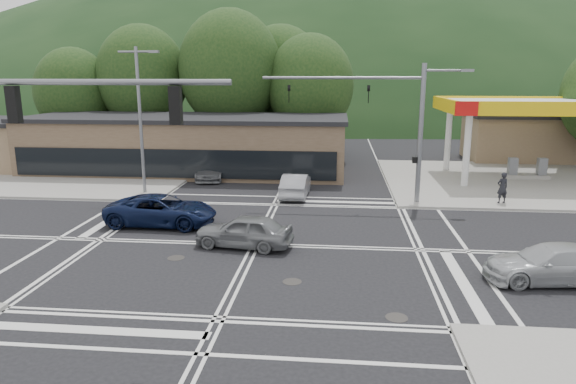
# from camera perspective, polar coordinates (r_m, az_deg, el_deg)

# --- Properties ---
(ground) EXTENTS (120.00, 120.00, 0.00)m
(ground) POSITION_cam_1_polar(r_m,az_deg,el_deg) (22.97, -3.63, -5.87)
(ground) COLOR black
(ground) RESTS_ON ground
(sidewalk_ne) EXTENTS (16.00, 16.00, 0.15)m
(sidewalk_ne) POSITION_cam_1_polar(r_m,az_deg,el_deg) (38.89, 22.61, 1.10)
(sidewalk_ne) COLOR gray
(sidewalk_ne) RESTS_ON ground
(sidewalk_nw) EXTENTS (16.00, 16.00, 0.15)m
(sidewalk_nw) POSITION_cam_1_polar(r_m,az_deg,el_deg) (41.55, -21.03, 1.94)
(sidewalk_nw) COLOR gray
(sidewalk_nw) RESTS_ON ground
(gas_station_canopy) EXTENTS (12.32, 8.34, 5.75)m
(gas_station_canopy) POSITION_cam_1_polar(r_m,az_deg,el_deg) (39.84, 25.59, 8.32)
(gas_station_canopy) COLOR silver
(gas_station_canopy) RESTS_ON ground
(convenience_store) EXTENTS (10.00, 6.00, 3.80)m
(convenience_store) POSITION_cam_1_polar(r_m,az_deg,el_deg) (49.57, 25.07, 5.38)
(convenience_store) COLOR #846B4F
(convenience_store) RESTS_ON ground
(commercial_row) EXTENTS (24.00, 8.00, 4.00)m
(commercial_row) POSITION_cam_1_polar(r_m,az_deg,el_deg) (40.51, -11.06, 5.06)
(commercial_row) COLOR brown
(commercial_row) RESTS_ON ground
(hill_north) EXTENTS (252.00, 126.00, 140.00)m
(hill_north) POSITION_cam_1_polar(r_m,az_deg,el_deg) (111.75, 3.84, 9.14)
(hill_north) COLOR #183116
(hill_north) RESTS_ON ground
(tree_n_a) EXTENTS (8.00, 8.00, 11.75)m
(tree_n_a) POSITION_cam_1_polar(r_m,az_deg,el_deg) (48.72, -15.87, 12.18)
(tree_n_a) COLOR #382619
(tree_n_a) RESTS_ON ground
(tree_n_b) EXTENTS (9.00, 9.00, 12.98)m
(tree_n_b) POSITION_cam_1_polar(r_m,az_deg,el_deg) (46.44, -6.43, 13.37)
(tree_n_b) COLOR #382619
(tree_n_b) RESTS_ON ground
(tree_n_c) EXTENTS (7.60, 7.60, 10.87)m
(tree_n_c) POSITION_cam_1_polar(r_m,az_deg,el_deg) (45.53, 2.45, 11.81)
(tree_n_c) COLOR #382619
(tree_n_c) RESTS_ON ground
(tree_n_d) EXTENTS (6.80, 6.80, 9.76)m
(tree_n_d) POSITION_cam_1_polar(r_m,az_deg,el_deg) (50.33, -22.67, 10.21)
(tree_n_d) COLOR #382619
(tree_n_d) RESTS_ON ground
(tree_n_e) EXTENTS (8.40, 8.40, 11.98)m
(tree_n_e) POSITION_cam_1_polar(r_m,az_deg,el_deg) (49.76, -0.82, 12.67)
(tree_n_e) COLOR #382619
(tree_n_e) RESTS_ON ground
(streetlight_nw) EXTENTS (2.50, 0.25, 9.00)m
(streetlight_nw) POSITION_cam_1_polar(r_m,az_deg,el_deg) (32.81, -16.03, 8.36)
(streetlight_nw) COLOR slate
(streetlight_nw) RESTS_ON ground
(signal_mast_ne) EXTENTS (11.65, 0.30, 8.00)m
(signal_mast_ne) POSITION_cam_1_polar(r_m,az_deg,el_deg) (29.93, 12.22, 8.21)
(signal_mast_ne) COLOR slate
(signal_mast_ne) RESTS_ON ground
(car_blue_west) EXTENTS (5.51, 2.64, 1.52)m
(car_blue_west) POSITION_cam_1_polar(r_m,az_deg,el_deg) (26.44, -13.88, -1.98)
(car_blue_west) COLOR #0B1434
(car_blue_west) RESTS_ON ground
(car_grey_center) EXTENTS (4.47, 2.32, 1.45)m
(car_grey_center) POSITION_cam_1_polar(r_m,az_deg,el_deg) (22.54, -4.92, -4.32)
(car_grey_center) COLOR slate
(car_grey_center) RESTS_ON ground
(car_silver_east) EXTENTS (4.90, 2.31, 1.38)m
(car_silver_east) POSITION_cam_1_polar(r_m,az_deg,el_deg) (21.08, 27.24, -7.09)
(car_silver_east) COLOR #AAADB1
(car_silver_east) RESTS_ON ground
(car_queue_a) EXTENTS (1.65, 4.41, 1.44)m
(car_queue_a) POSITION_cam_1_polar(r_m,az_deg,el_deg) (31.65, 0.85, 0.78)
(car_queue_a) COLOR #999AA0
(car_queue_a) RESTS_ON ground
(car_queue_b) EXTENTS (2.64, 4.89, 1.58)m
(car_queue_b) POSITION_cam_1_polar(r_m,az_deg,el_deg) (40.39, 2.92, 3.53)
(car_queue_b) COLOR silver
(car_queue_b) RESTS_ON ground
(car_northbound) EXTENTS (2.30, 4.73, 1.32)m
(car_northbound) POSITION_cam_1_polar(r_m,az_deg,el_deg) (37.39, -8.51, 2.44)
(car_northbound) COLOR slate
(car_northbound) RESTS_ON ground
(pedestrian) EXTENTS (0.75, 0.60, 1.80)m
(pedestrian) POSITION_cam_1_polar(r_m,az_deg,el_deg) (31.87, 22.72, 0.45)
(pedestrian) COLOR black
(pedestrian) RESTS_ON sidewalk_ne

